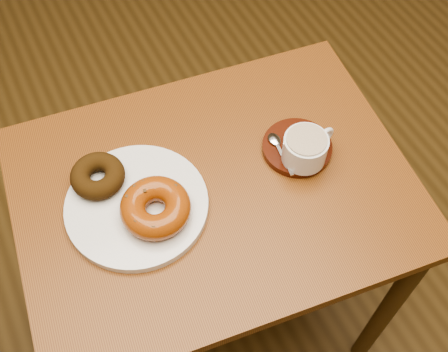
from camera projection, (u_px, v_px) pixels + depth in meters
name	position (u px, v px, depth m)	size (l,w,h in m)	color
ground	(128.00, 295.00, 1.62)	(6.00, 6.00, 0.00)	#533B1A
cafe_table	(215.00, 215.00, 1.12)	(0.78, 0.62, 0.68)	brown
donut_plate	(137.00, 205.00, 1.00)	(0.25, 0.25, 0.02)	silver
donut_cinnamon	(98.00, 176.00, 1.00)	(0.10, 0.10, 0.04)	#37210B
donut_caramel	(155.00, 208.00, 0.96)	(0.13, 0.13, 0.05)	#944310
saucer	(297.00, 147.00, 1.07)	(0.13, 0.13, 0.01)	#3A1207
coffee_cup	(306.00, 148.00, 1.02)	(0.11, 0.08, 0.06)	silver
teaspoon	(276.00, 143.00, 1.06)	(0.03, 0.10, 0.01)	silver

